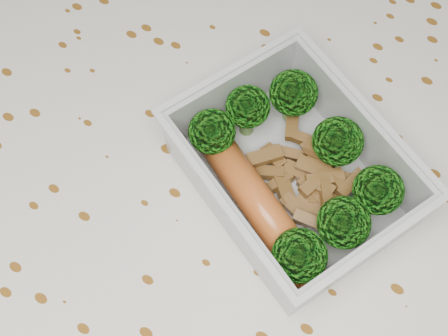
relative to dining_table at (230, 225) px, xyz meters
The scene contains 6 objects.
dining_table is the anchor object (origin of this frame).
tablecloth 0.05m from the dining_table, ahead, with size 1.46×0.96×0.19m.
lunch_container 0.12m from the dining_table, 30.24° to the left, with size 0.20×0.18×0.06m.
broccoli_florets 0.13m from the dining_table, 31.65° to the left, with size 0.15×0.14×0.05m.
meat_pile 0.12m from the dining_table, 31.11° to the left, with size 0.09×0.08×0.03m.
sausage 0.12m from the dining_table, 20.28° to the right, with size 0.13×0.07×0.03m.
Camera 1 is at (0.10, -0.16, 1.18)m, focal length 50.00 mm.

